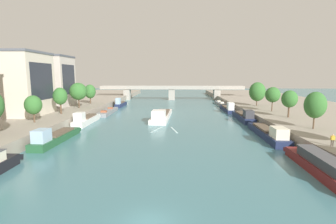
% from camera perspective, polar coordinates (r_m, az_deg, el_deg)
% --- Properties ---
extents(ground_plane, '(400.00, 400.00, 0.00)m').
position_cam_1_polar(ground_plane, '(20.71, -4.45, -24.23)').
color(ground_plane, '#42757F').
extents(quay_left, '(36.00, 170.00, 2.06)m').
position_cam_1_polar(quay_left, '(83.54, -27.19, 0.49)').
color(quay_left, gray).
rests_on(quay_left, ground).
extents(quay_right, '(36.00, 170.00, 2.06)m').
position_cam_1_polar(quay_right, '(81.64, 28.41, 0.24)').
color(quay_right, gray).
rests_on(quay_right, ground).
extents(barge_midriver, '(5.09, 21.06, 2.99)m').
position_cam_1_polar(barge_midriver, '(64.72, -1.50, -0.74)').
color(barge_midriver, silver).
rests_on(barge_midriver, ground).
extents(wake_behind_barge, '(5.59, 6.04, 0.03)m').
position_cam_1_polar(wake_behind_barge, '(51.64, -0.61, -4.07)').
color(wake_behind_barge, silver).
rests_on(wake_behind_barge, ground).
extents(moored_boat_left_near, '(2.93, 14.07, 3.07)m').
position_cam_1_polar(moored_boat_left_near, '(46.08, -24.40, -5.22)').
color(moored_boat_left_near, '#235633').
rests_on(moored_boat_left_near, ground).
extents(moored_boat_left_lone, '(2.61, 13.15, 3.20)m').
position_cam_1_polar(moored_boat_left_lone, '(61.00, -18.24, -1.64)').
color(moored_boat_left_lone, silver).
rests_on(moored_boat_left_lone, ground).
extents(moored_boat_left_far, '(3.26, 16.23, 2.10)m').
position_cam_1_polar(moored_boat_left_far, '(75.78, -13.58, 0.08)').
color(moored_boat_left_far, gray).
rests_on(moored_boat_left_far, ground).
extents(moored_boat_left_second, '(2.28, 10.89, 3.38)m').
position_cam_1_polar(moored_boat_left_second, '(91.42, -10.80, 1.85)').
color(moored_boat_left_second, '#1E284C').
rests_on(moored_boat_left_second, ground).
extents(moored_boat_right_lone, '(2.85, 14.42, 2.34)m').
position_cam_1_polar(moored_boat_right_lone, '(34.05, 31.28, -10.25)').
color(moored_boat_right_lone, maroon).
rests_on(moored_boat_right_lone, ground).
extents(moored_boat_right_midway, '(3.18, 16.88, 2.92)m').
position_cam_1_polar(moored_boat_right_midway, '(48.50, 21.93, -4.44)').
color(moored_boat_right_midway, '#1E284C').
rests_on(moored_boat_right_midway, ground).
extents(moored_boat_right_upstream, '(2.90, 14.64, 3.16)m').
position_cam_1_polar(moored_boat_right_upstream, '(65.00, 16.91, -0.99)').
color(moored_boat_right_upstream, '#1E284C').
rests_on(moored_boat_right_upstream, ground).
extents(moored_boat_right_downstream, '(2.37, 14.20, 3.23)m').
position_cam_1_polar(moored_boat_right_downstream, '(79.94, 13.48, 0.80)').
color(moored_boat_right_downstream, '#1E284C').
rests_on(moored_boat_right_downstream, ground).
extents(moored_boat_right_second, '(2.60, 13.23, 2.11)m').
position_cam_1_polar(moored_boat_right_second, '(97.50, 11.82, 1.95)').
color(moored_boat_right_second, gray).
rests_on(moored_boat_right_second, ground).
extents(tree_left_third, '(3.20, 3.20, 5.27)m').
position_cam_1_polar(tree_left_third, '(54.79, -28.44, 1.42)').
color(tree_left_third, brown).
rests_on(tree_left_third, quay_left).
extents(tree_left_end_of_row, '(3.25, 3.25, 6.24)m').
position_cam_1_polar(tree_left_end_of_row, '(64.32, -23.43, 3.32)').
color(tree_left_end_of_row, brown).
rests_on(tree_left_end_of_row, quay_left).
extents(tree_left_past_mid, '(4.73, 4.73, 7.05)m').
position_cam_1_polar(tree_left_past_mid, '(74.39, -19.81, 4.45)').
color(tree_left_past_mid, brown).
rests_on(tree_left_past_mid, quay_left).
extents(tree_left_nearest, '(3.55, 3.55, 6.17)m').
position_cam_1_polar(tree_left_nearest, '(84.68, -17.39, 4.49)').
color(tree_left_nearest, brown).
rests_on(tree_left_nearest, quay_left).
extents(tree_right_by_lamp, '(3.50, 3.50, 6.38)m').
position_cam_1_polar(tree_right_by_lamp, '(49.06, 30.60, 1.38)').
color(tree_right_by_lamp, brown).
rests_on(tree_right_by_lamp, quay_right).
extents(tree_right_third, '(3.33, 3.33, 5.90)m').
position_cam_1_polar(tree_right_third, '(60.07, 26.02, 2.68)').
color(tree_right_third, brown).
rests_on(tree_right_third, quay_right).
extents(tree_right_nearest, '(3.67, 3.67, 6.18)m').
position_cam_1_polar(tree_right_nearest, '(68.41, 22.82, 3.66)').
color(tree_right_nearest, brown).
rests_on(tree_right_nearest, quay_right).
extents(tree_right_midway, '(4.73, 4.73, 7.08)m').
position_cam_1_polar(tree_right_midway, '(79.16, 19.73, 4.39)').
color(tree_right_midway, brown).
rests_on(tree_right_midway, quay_right).
extents(building_left_far_end, '(12.99, 12.16, 14.50)m').
position_cam_1_polar(building_left_far_end, '(67.57, -31.47, 5.61)').
color(building_left_far_end, beige).
rests_on(building_left_far_end, quay_left).
extents(building_left_middle, '(10.93, 10.65, 14.84)m').
position_cam_1_polar(building_left_middle, '(81.98, -25.11, 6.44)').
color(building_left_middle, '#BCB2A8').
rests_on(building_left_middle, quay_left).
extents(bridge_far, '(65.05, 4.40, 6.39)m').
position_cam_1_polar(bridge_far, '(114.36, 0.86, 4.85)').
color(bridge_far, '#9E998E').
rests_on(bridge_far, ground).
extents(person_on_quay, '(0.51, 0.30, 1.62)m').
position_cam_1_polar(person_on_quay, '(38.69, 33.47, -5.22)').
color(person_on_quay, '#473D33').
rests_on(person_on_quay, quay_right).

